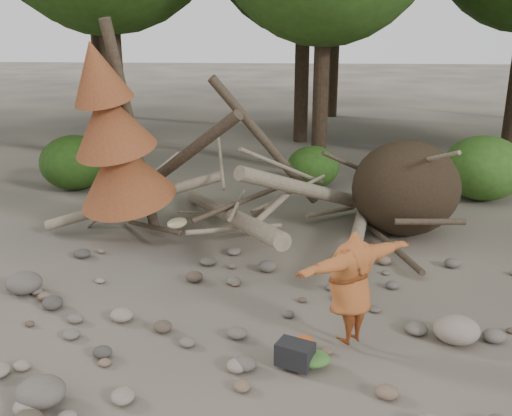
{
  "coord_description": "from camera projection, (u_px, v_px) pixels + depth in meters",
  "views": [
    {
      "loc": [
        0.32,
        -7.14,
        4.19
      ],
      "look_at": [
        -0.29,
        1.5,
        1.4
      ],
      "focal_mm": 40.0,
      "sensor_mm": 36.0,
      "label": 1
    }
  ],
  "objects": [
    {
      "name": "ground",
      "position": [
        269.0,
        334.0,
        8.08
      ],
      "size": [
        120.0,
        120.0,
        0.0
      ],
      "primitive_type": "plane",
      "color": "#514C44",
      "rests_on": "ground"
    },
    {
      "name": "deadfall_pile",
      "position": [
        377.0,
        190.0,
        11.68
      ],
      "size": [
        8.55,
        5.24,
        3.3
      ],
      "color": "#332619",
      "rests_on": "ground"
    },
    {
      "name": "dead_conifer",
      "position": [
        115.0,
        139.0,
        10.85
      ],
      "size": [
        2.06,
        2.16,
        4.35
      ],
      "color": "#4C3F30",
      "rests_on": "ground"
    },
    {
      "name": "bush_left",
      "position": [
        75.0,
        162.0,
        15.07
      ],
      "size": [
        1.8,
        1.8,
        1.44
      ],
      "primitive_type": "ellipsoid",
      "color": "#234512",
      "rests_on": "ground"
    },
    {
      "name": "bush_mid",
      "position": [
        313.0,
        167.0,
        15.27
      ],
      "size": [
        1.4,
        1.4,
        1.12
      ],
      "primitive_type": "ellipsoid",
      "color": "#2E5819",
      "rests_on": "ground"
    },
    {
      "name": "bush_right",
      "position": [
        483.0,
        168.0,
        14.15
      ],
      "size": [
        2.0,
        2.0,
        1.6
      ],
      "primitive_type": "ellipsoid",
      "color": "#396820",
      "rests_on": "ground"
    },
    {
      "name": "frisbee_thrower",
      "position": [
        351.0,
        287.0,
        7.55
      ],
      "size": [
        3.36,
        1.62,
        1.72
      ],
      "color": "#A65325",
      "rests_on": "ground"
    },
    {
      "name": "backpack",
      "position": [
        295.0,
        358.0,
        7.24
      ],
      "size": [
        0.54,
        0.46,
        0.3
      ],
      "primitive_type": "cube",
      "rotation": [
        0.0,
        0.0,
        -0.41
      ],
      "color": "black",
      "rests_on": "ground"
    },
    {
      "name": "cloth_green",
      "position": [
        312.0,
        362.0,
        7.28
      ],
      "size": [
        0.46,
        0.38,
        0.17
      ],
      "primitive_type": "ellipsoid",
      "color": "#3F712D",
      "rests_on": "ground"
    },
    {
      "name": "cloth_orange",
      "position": [
        304.0,
        343.0,
        7.77
      ],
      "size": [
        0.26,
        0.21,
        0.1
      ],
      "primitive_type": "ellipsoid",
      "color": "#BE5120",
      "rests_on": "ground"
    },
    {
      "name": "boulder_front_left",
      "position": [
        41.0,
        392.0,
        6.54
      ],
      "size": [
        0.57,
        0.51,
        0.34
      ],
      "primitive_type": "ellipsoid",
      "color": "#665E55",
      "rests_on": "ground"
    },
    {
      "name": "boulder_mid_right",
      "position": [
        457.0,
        330.0,
        7.84
      ],
      "size": [
        0.63,
        0.57,
        0.38
      ],
      "primitive_type": "ellipsoid",
      "color": "gray",
      "rests_on": "ground"
    },
    {
      "name": "boulder_mid_left",
      "position": [
        24.0,
        283.0,
        9.29
      ],
      "size": [
        0.6,
        0.54,
        0.36
      ],
      "primitive_type": "ellipsoid",
      "color": "#5F5750",
      "rests_on": "ground"
    }
  ]
}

